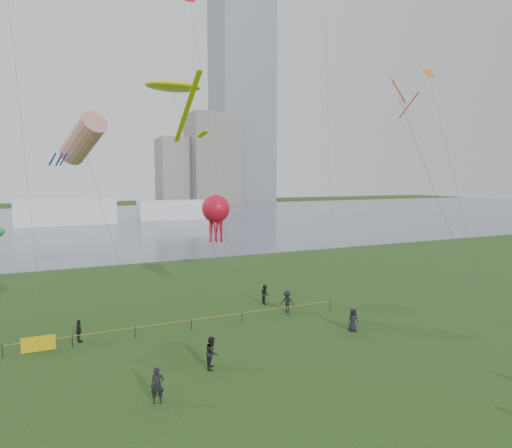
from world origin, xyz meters
name	(u,v)px	position (x,y,z in m)	size (l,w,h in m)	color
ground_plane	(340,411)	(0.00, 0.00, 0.00)	(400.00, 400.00, 0.00)	#1B3511
lake	(118,220)	(0.00, 100.00, 0.02)	(400.00, 120.00, 0.08)	slate
tower	(241,68)	(62.00, 168.00, 60.00)	(24.00, 24.00, 120.00)	slate
building_mid	(212,159)	(46.00, 162.00, 19.00)	(20.00, 20.00, 38.00)	slate
building_low	(177,171)	(32.00, 168.00, 14.00)	(16.00, 18.00, 28.00)	gray
pavilion_left	(67,212)	(-12.00, 95.00, 3.00)	(22.00, 8.00, 6.00)	white
pavilion_right	(173,210)	(14.00, 98.00, 2.50)	(18.00, 7.00, 5.00)	white
fence	(103,335)	(-9.74, 13.55, 0.55)	(24.07, 0.07, 1.05)	black
spectator_a	(212,352)	(-4.17, 6.89, 0.94)	(0.92, 0.71, 1.89)	black
spectator_b	(287,302)	(4.70, 14.33, 0.91)	(1.18, 0.68, 1.82)	black
spectator_c	(79,331)	(-11.20, 14.28, 0.78)	(0.91, 0.38, 1.55)	black
spectator_d	(353,320)	(7.08, 8.61, 0.84)	(0.82, 0.53, 1.68)	black
spectator_f	(157,386)	(-7.83, 4.24, 0.90)	(0.66, 0.43, 1.80)	black
spectator_g	(265,294)	(4.06, 17.30, 0.86)	(0.83, 0.65, 1.71)	black
kite_stingray	(174,87)	(-3.33, 18.91, 18.31)	(5.04, 9.89, 18.77)	#3F3F42
kite_windsock	(83,139)	(-10.28, 19.17, 13.99)	(5.70, 5.19, 15.95)	#3F3F42
kite_octopus	(216,209)	(0.14, 18.96, 8.38)	(3.14, 6.38, 9.65)	#3F3F42
kite_delta	(403,102)	(7.22, 4.45, 15.61)	(1.64, 9.62, 17.01)	#3F3F42
small_kites	(248,5)	(2.84, 18.12, 25.31)	(33.50, 12.08, 8.51)	red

